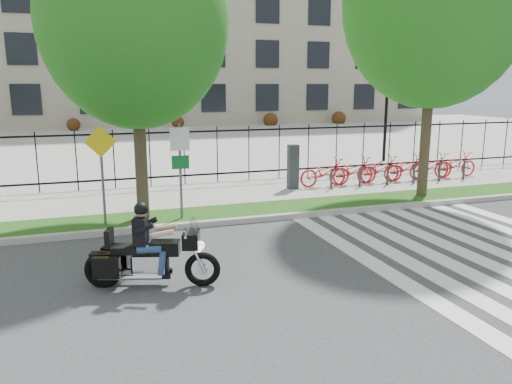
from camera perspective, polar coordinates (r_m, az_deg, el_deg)
name	(u,v)px	position (r m, az deg, el deg)	size (l,w,h in m)	color
ground	(279,282)	(9.49, 2.59, -10.21)	(120.00, 120.00, 0.00)	#343336
curb	(222,222)	(13.17, -3.91, -3.45)	(60.00, 0.20, 0.15)	#9F9D95
grass_verge	(214,214)	(13.96, -4.81, -2.56)	(60.00, 1.50, 0.15)	#1F4B12
sidewalk	(195,196)	(16.33, -6.94, -0.45)	(60.00, 3.50, 0.15)	#9F9D95
plaza	(139,141)	(33.51, -13.20, 5.72)	(80.00, 34.00, 0.10)	#9F9D95
crosswalk_stripes	(485,254)	(12.02, 24.71, -6.45)	(5.70, 8.00, 0.01)	silver
iron_fence	(184,156)	(17.83, -8.19, 4.09)	(30.00, 0.06, 2.00)	black
office_building	(113,19)	(53.56, -16.02, 18.50)	(60.00, 21.90, 20.15)	gray
lamp_post_right	(387,94)	(24.12, 14.75, 10.79)	(1.06, 0.70, 4.25)	black
street_tree_1	(134,20)	(13.27, -13.76, 18.57)	(4.67, 4.67, 7.72)	#31261B
street_tree_2	(435,2)	(16.72, 19.79, 19.76)	(5.49, 5.49, 9.04)	#31261B
bike_share_station	(391,168)	(18.80, 15.21, 2.63)	(7.80, 0.86, 1.50)	#2D2D33
sign_pole_regulatory	(180,159)	(13.08, -8.66, 3.79)	(0.50, 0.09, 2.50)	#59595B
sign_pole_warning	(102,162)	(12.89, -17.23, 3.27)	(0.78, 0.09, 2.49)	#59595B
motorcycle_rider	(151,253)	(9.25, -11.91, -6.87)	(2.40, 1.15, 1.91)	black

